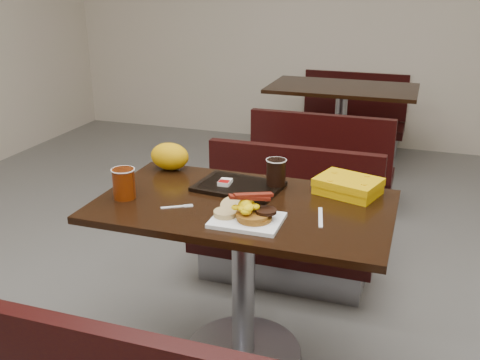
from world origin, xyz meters
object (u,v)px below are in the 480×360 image
(table_near, at_px, (243,283))
(fork, at_px, (172,207))
(pancake_stack, at_px, (254,216))
(paper_bag, at_px, (170,156))
(bench_far_s, at_px, (324,156))
(coffee_cup_far, at_px, (276,172))
(knife, at_px, (320,217))
(clamshell, at_px, (348,186))
(platter, at_px, (247,220))
(bench_far_n, at_px, (351,113))
(table_far, at_px, (340,130))
(tray, at_px, (239,186))
(bench_near_n, at_px, (284,221))
(hashbrown_sleeve_left, at_px, (225,182))
(coffee_cup_near, at_px, (124,184))

(table_near, distance_m, fork, 0.48)
(pancake_stack, bearing_deg, paper_bag, 141.07)
(bench_far_s, relative_size, coffee_cup_far, 8.76)
(knife, bearing_deg, table_near, -109.10)
(clamshell, bearing_deg, platter, -110.44)
(pancake_stack, xyz_separation_m, fork, (-0.36, 0.04, -0.03))
(bench_far_n, bearing_deg, table_far, -90.00)
(bench_far_s, bearing_deg, fork, -97.15)
(fork, height_order, clamshell, clamshell)
(bench_far_n, distance_m, paper_bag, 3.09)
(tray, bearing_deg, paper_bag, 167.71)
(bench_far_s, distance_m, clamshell, 1.76)
(table_near, relative_size, bench_far_n, 1.20)
(table_far, xyz_separation_m, coffee_cup_far, (0.08, -2.40, 0.45))
(bench_far_s, bearing_deg, knife, -80.49)
(tray, bearing_deg, bench_near_n, 88.81)
(hashbrown_sleeve_left, bearing_deg, fork, -117.22)
(knife, bearing_deg, fork, -92.44)
(bench_far_n, bearing_deg, tray, -91.31)
(coffee_cup_near, xyz_separation_m, paper_bag, (0.02, 0.39, 0.00))
(table_near, distance_m, coffee_cup_near, 0.66)
(coffee_cup_far, relative_size, paper_bag, 0.61)
(table_far, height_order, coffee_cup_far, coffee_cup_far)
(table_far, distance_m, fork, 2.77)
(knife, relative_size, paper_bag, 0.97)
(bench_far_n, distance_m, platter, 3.50)
(coffee_cup_far, bearing_deg, coffee_cup_near, -151.28)
(bench_near_n, relative_size, hashbrown_sleeve_left, 14.71)
(fork, bearing_deg, bench_far_n, 54.70)
(bench_far_s, bearing_deg, platter, -88.04)
(bench_near_n, relative_size, bench_far_n, 1.00)
(platter, distance_m, paper_bag, 0.70)
(table_far, xyz_separation_m, hashbrown_sleeve_left, (-0.13, -2.46, 0.40))
(tray, bearing_deg, knife, -19.67)
(pancake_stack, height_order, tray, pancake_stack)
(bench_far_n, distance_m, fork, 3.47)
(table_far, relative_size, knife, 6.60)
(bench_far_n, relative_size, coffee_cup_near, 7.84)
(bench_near_n, bearing_deg, table_far, 90.00)
(knife, height_order, hashbrown_sleeve_left, hashbrown_sleeve_left)
(table_near, xyz_separation_m, pancake_stack, (0.10, -0.17, 0.40))
(table_near, xyz_separation_m, coffee_cup_far, (0.08, 0.20, 0.45))
(table_far, height_order, knife, knife)
(table_far, relative_size, fork, 9.29)
(table_far, bearing_deg, clamshell, -80.68)
(bench_far_n, bearing_deg, pancake_stack, -88.35)
(platter, xyz_separation_m, tray, (-0.14, 0.32, 0.00))
(pancake_stack, bearing_deg, bench_near_n, 96.54)
(bench_far_s, bearing_deg, hashbrown_sleeve_left, -94.21)
(bench_near_n, xyz_separation_m, hashbrown_sleeve_left, (-0.13, -0.56, 0.42))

